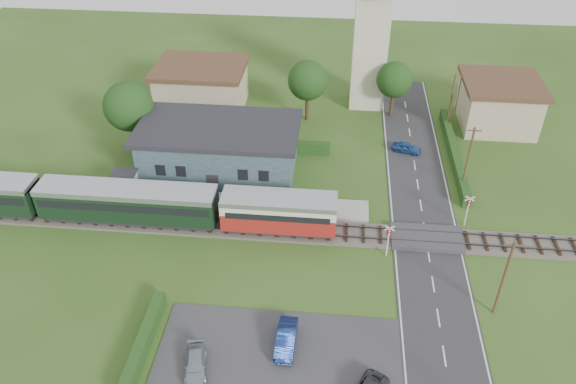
# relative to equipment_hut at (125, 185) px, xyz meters

# --- Properties ---
(ground) EXTENTS (120.00, 120.00, 0.00)m
(ground) POSITION_rel_equipment_hut_xyz_m (18.00, -5.20, -1.75)
(ground) COLOR #2D4C19
(railway_track) EXTENTS (76.00, 3.20, 0.49)m
(railway_track) POSITION_rel_equipment_hut_xyz_m (18.00, -3.20, -1.64)
(railway_track) COLOR #4C443D
(railway_track) RESTS_ON ground
(road) EXTENTS (6.00, 70.00, 0.05)m
(road) POSITION_rel_equipment_hut_xyz_m (28.00, -5.20, -1.72)
(road) COLOR #28282B
(road) RESTS_ON ground
(car_park) EXTENTS (17.00, 9.00, 0.08)m
(car_park) POSITION_rel_equipment_hut_xyz_m (16.50, -17.20, -1.71)
(car_park) COLOR #333335
(car_park) RESTS_ON ground
(crossing_deck) EXTENTS (6.20, 3.40, 0.45)m
(crossing_deck) POSITION_rel_equipment_hut_xyz_m (28.00, -3.20, -1.52)
(crossing_deck) COLOR #333335
(crossing_deck) RESTS_ON ground
(platform) EXTENTS (30.00, 3.00, 0.45)m
(platform) POSITION_rel_equipment_hut_xyz_m (8.00, 0.00, -1.52)
(platform) COLOR gray
(platform) RESTS_ON ground
(equipment_hut) EXTENTS (2.30, 2.30, 2.55)m
(equipment_hut) POSITION_rel_equipment_hut_xyz_m (0.00, 0.00, 0.00)
(equipment_hut) COLOR beige
(equipment_hut) RESTS_ON platform
(station_building) EXTENTS (16.00, 9.00, 5.30)m
(station_building) POSITION_rel_equipment_hut_xyz_m (8.00, 5.79, 0.95)
(station_building) COLOR #2C4752
(station_building) RESTS_ON ground
(train) EXTENTS (43.20, 2.90, 3.40)m
(train) POSITION_rel_equipment_hut_xyz_m (-1.74, -3.20, 0.43)
(train) COLOR #232328
(train) RESTS_ON ground
(church_tower) EXTENTS (6.00, 6.00, 17.60)m
(church_tower) POSITION_rel_equipment_hut_xyz_m (23.00, 22.80, 8.48)
(church_tower) COLOR beige
(church_tower) RESTS_ON ground
(house_west) EXTENTS (10.80, 8.80, 5.50)m
(house_west) POSITION_rel_equipment_hut_xyz_m (3.00, 19.80, 1.04)
(house_west) COLOR tan
(house_west) RESTS_ON ground
(house_east) EXTENTS (8.80, 8.80, 5.50)m
(house_east) POSITION_rel_equipment_hut_xyz_m (38.00, 18.80, 1.05)
(house_east) COLOR tan
(house_east) RESTS_ON ground
(hedge_carpark) EXTENTS (0.80, 9.00, 1.20)m
(hedge_carpark) POSITION_rel_equipment_hut_xyz_m (7.00, -17.20, -1.15)
(hedge_carpark) COLOR #193814
(hedge_carpark) RESTS_ON ground
(hedge_roadside) EXTENTS (0.80, 18.00, 1.20)m
(hedge_roadside) POSITION_rel_equipment_hut_xyz_m (32.20, 10.80, -1.15)
(hedge_roadside) COLOR #193814
(hedge_roadside) RESTS_ON ground
(hedge_station) EXTENTS (22.00, 0.80, 1.30)m
(hedge_station) POSITION_rel_equipment_hut_xyz_m (8.00, 10.30, -1.10)
(hedge_station) COLOR #193814
(hedge_station) RESTS_ON ground
(tree_a) EXTENTS (5.20, 5.20, 8.00)m
(tree_a) POSITION_rel_equipment_hut_xyz_m (-2.00, 8.80, 3.63)
(tree_a) COLOR #332316
(tree_a) RESTS_ON ground
(tree_b) EXTENTS (4.60, 4.60, 7.34)m
(tree_b) POSITION_rel_equipment_hut_xyz_m (16.00, 17.80, 3.27)
(tree_b) COLOR #332316
(tree_b) RESTS_ON ground
(tree_c) EXTENTS (4.20, 4.20, 6.78)m
(tree_c) POSITION_rel_equipment_hut_xyz_m (26.00, 19.80, 2.91)
(tree_c) COLOR #332316
(tree_c) RESTS_ON ground
(utility_pole_b) EXTENTS (1.40, 0.22, 7.00)m
(utility_pole_b) POSITION_rel_equipment_hut_xyz_m (32.20, -11.20, 1.88)
(utility_pole_b) COLOR #473321
(utility_pole_b) RESTS_ON ground
(utility_pole_c) EXTENTS (1.40, 0.22, 7.00)m
(utility_pole_c) POSITION_rel_equipment_hut_xyz_m (32.20, 4.80, 1.88)
(utility_pole_c) COLOR #473321
(utility_pole_c) RESTS_ON ground
(utility_pole_d) EXTENTS (1.40, 0.22, 7.00)m
(utility_pole_d) POSITION_rel_equipment_hut_xyz_m (32.20, 16.80, 1.88)
(utility_pole_d) COLOR #473321
(utility_pole_d) RESTS_ON ground
(crossing_signal_near) EXTENTS (0.84, 0.28, 3.28)m
(crossing_signal_near) POSITION_rel_equipment_hut_xyz_m (24.40, -5.61, 0.39)
(crossing_signal_near) COLOR silver
(crossing_signal_near) RESTS_ON ground
(crossing_signal_far) EXTENTS (0.84, 0.28, 3.28)m
(crossing_signal_far) POSITION_rel_equipment_hut_xyz_m (31.60, -0.81, 0.39)
(crossing_signal_far) COLOR silver
(crossing_signal_far) RESTS_ON ground
(streetlamp_west) EXTENTS (0.30, 0.30, 5.15)m
(streetlamp_west) POSITION_rel_equipment_hut_xyz_m (-4.00, 14.80, 1.29)
(streetlamp_west) COLOR #3F3F47
(streetlamp_west) RESTS_ON ground
(streetlamp_east) EXTENTS (0.30, 0.30, 5.15)m
(streetlamp_east) POSITION_rel_equipment_hut_xyz_m (34.00, 21.80, 1.29)
(streetlamp_east) COLOR #3F3F47
(streetlamp_east) RESTS_ON ground
(car_on_road) EXTENTS (3.35, 2.09, 1.06)m
(car_on_road) POSITION_rel_equipment_hut_xyz_m (27.28, 11.49, -1.17)
(car_on_road) COLOR #234B91
(car_on_road) RESTS_ON road
(car_park_blue) EXTENTS (1.41, 3.83, 1.25)m
(car_park_blue) POSITION_rel_equipment_hut_xyz_m (16.93, -15.83, -1.04)
(car_park_blue) COLOR navy
(car_park_blue) RESTS_ON car_park
(car_park_silver) EXTENTS (2.10, 3.74, 1.02)m
(car_park_silver) POSITION_rel_equipment_hut_xyz_m (11.06, -18.47, -1.16)
(car_park_silver) COLOR #8896A6
(car_park_silver) RESTS_ON car_park
(pedestrian_near) EXTENTS (0.63, 0.49, 1.55)m
(pedestrian_near) POSITION_rel_equipment_hut_xyz_m (17.01, -0.41, -0.52)
(pedestrian_near) COLOR gray
(pedestrian_near) RESTS_ON platform
(pedestrian_far) EXTENTS (0.81, 1.00, 1.94)m
(pedestrian_far) POSITION_rel_equipment_hut_xyz_m (3.67, -0.02, -0.32)
(pedestrian_far) COLOR gray
(pedestrian_far) RESTS_ON platform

